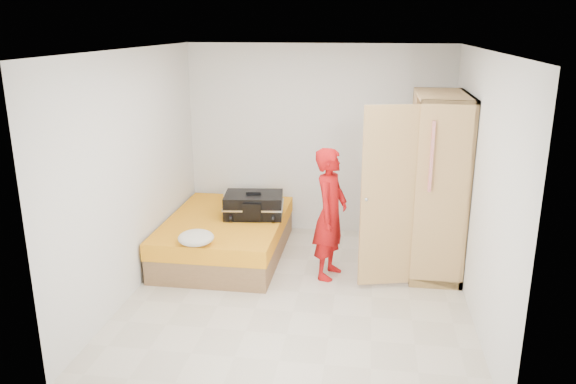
# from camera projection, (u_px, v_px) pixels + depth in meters

# --- Properties ---
(room) EXTENTS (4.00, 4.02, 2.60)m
(room) POSITION_uv_depth(u_px,v_px,m) (299.00, 179.00, 5.82)
(room) COLOR beige
(room) RESTS_ON ground
(bed) EXTENTS (1.42, 2.02, 0.50)m
(bed) POSITION_uv_depth(u_px,v_px,m) (226.00, 236.00, 7.12)
(bed) COLOR olive
(bed) RESTS_ON ground
(wardrobe) EXTENTS (1.16, 1.33, 2.10)m
(wardrobe) POSITION_uv_depth(u_px,v_px,m) (433.00, 189.00, 6.50)
(wardrobe) COLOR tan
(wardrobe) RESTS_ON ground
(person) EXTENTS (0.49, 0.63, 1.53)m
(person) POSITION_uv_depth(u_px,v_px,m) (330.00, 214.00, 6.39)
(person) COLOR red
(person) RESTS_ON ground
(suitcase) EXTENTS (0.80, 0.63, 0.32)m
(suitcase) POSITION_uv_depth(u_px,v_px,m) (254.00, 205.00, 7.09)
(suitcase) COLOR black
(suitcase) RESTS_ON bed
(round_cushion) EXTENTS (0.40, 0.40, 0.15)m
(round_cushion) POSITION_uv_depth(u_px,v_px,m) (196.00, 238.00, 6.19)
(round_cushion) COLOR beige
(round_cushion) RESTS_ON bed
(pillow) EXTENTS (0.58, 0.30, 0.10)m
(pillow) POSITION_uv_depth(u_px,v_px,m) (246.00, 195.00, 7.83)
(pillow) COLOR beige
(pillow) RESTS_ON bed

